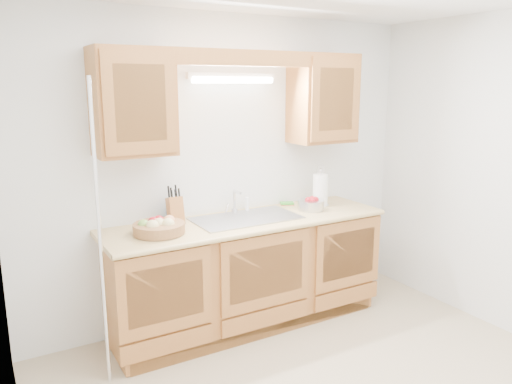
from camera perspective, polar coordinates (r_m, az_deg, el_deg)
room at (r=2.93m, az=10.30°, el=-1.81°), size 3.52×3.50×2.50m
base_cabinets at (r=4.12m, az=-1.07°, el=-9.25°), size 2.20×0.60×0.86m
countertop at (r=3.97m, az=-0.99°, el=-3.40°), size 2.30×0.63×0.04m
upper_cabinet_left at (r=3.64m, az=-13.92°, el=9.92°), size 0.55×0.33×0.75m
upper_cabinet_right at (r=4.40m, az=7.64°, el=10.52°), size 0.55×0.33×0.75m
valance at (r=3.83m, az=-1.10°, el=15.08°), size 2.20×0.05×0.12m
fluorescent_fixture at (r=4.03m, az=-2.70°, el=12.90°), size 0.76×0.08×0.08m
sink at (r=4.00m, az=-1.14°, el=-4.05°), size 0.84×0.46×0.36m
wire_shelf_pole at (r=3.30m, az=-17.40°, el=-5.07°), size 0.03×0.03×2.00m
outlet_plate at (r=4.67m, az=7.40°, el=2.28°), size 0.08×0.01×0.12m
fruit_basket at (r=3.64m, az=-11.05°, el=-3.92°), size 0.45×0.45×0.12m
knife_block at (r=3.84m, az=-9.22°, el=-2.08°), size 0.12×0.18×0.31m
orange_canister at (r=3.88m, az=-9.32°, el=-2.08°), size 0.08×0.08×0.20m
soap_bottle at (r=3.93m, az=-9.60°, el=-2.04°), size 0.10×0.10×0.18m
sponge at (r=4.44m, az=3.57°, el=-1.34°), size 0.14×0.11×0.02m
paper_towel at (r=4.41m, az=7.37°, el=0.20°), size 0.16×0.16×0.33m
apple_bowl at (r=4.26m, az=6.31°, el=-1.40°), size 0.26×0.26×0.12m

